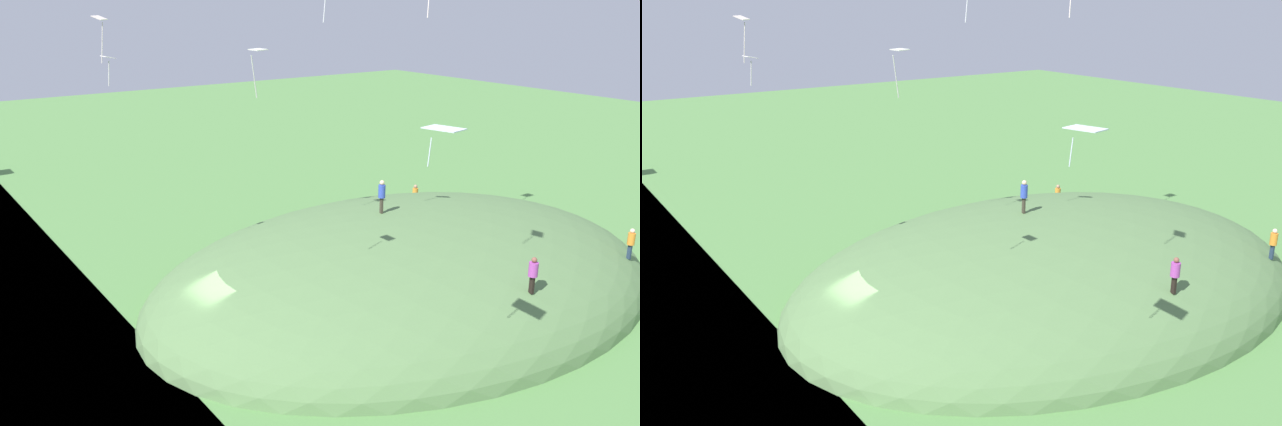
{
  "view_description": "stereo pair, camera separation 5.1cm",
  "coord_description": "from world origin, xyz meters",
  "views": [
    {
      "loc": [
        -11.82,
        -24.56,
        14.38
      ],
      "look_at": [
        3.65,
        -2.47,
        5.64
      ],
      "focal_mm": 37.85,
      "sensor_mm": 36.0,
      "label": 1
    },
    {
      "loc": [
        -11.77,
        -24.59,
        14.38
      ],
      "look_at": [
        3.65,
        -2.47,
        5.64
      ],
      "focal_mm": 37.85,
      "sensor_mm": 36.0,
      "label": 2
    }
  ],
  "objects": [
    {
      "name": "person_near_shore",
      "position": [
        19.35,
        -7.44,
        2.62
      ],
      "size": [
        0.41,
        0.41,
        1.63
      ],
      "rotation": [
        0.0,
        0.0,
        1.42
      ],
      "color": "#223149",
      "rests_on": "grass_hill"
    },
    {
      "name": "person_walking_path",
      "position": [
        9.83,
        0.82,
        4.73
      ],
      "size": [
        0.43,
        0.43,
        1.76
      ],
      "rotation": [
        0.0,
        0.0,
        4.52
      ],
      "color": "#393328",
      "rests_on": "grass_hill"
    },
    {
      "name": "ground_plane",
      "position": [
        0.0,
        0.0,
        0.0
      ],
      "size": [
        160.0,
        160.0,
        0.0
      ],
      "primitive_type": "plane",
      "color": "#508041"
    },
    {
      "name": "kite_8",
      "position": [
        2.14,
        -10.84,
        10.68
      ],
      "size": [
        1.01,
        1.25,
        1.16
      ],
      "color": "white"
    },
    {
      "name": "grass_hill",
      "position": [
        10.55,
        -0.69,
        0.0
      ],
      "size": [
        28.59,
        20.51,
        7.31
      ],
      "primitive_type": "ellipsoid",
      "color": "#537545",
      "rests_on": "ground_plane"
    },
    {
      "name": "kite_4",
      "position": [
        -2.49,
        5.01,
        13.26
      ],
      "size": [
        0.78,
        0.78,
        1.96
      ],
      "color": "silver"
    },
    {
      "name": "person_on_hilltop",
      "position": [
        10.35,
        -8.4,
        3.43
      ],
      "size": [
        0.47,
        0.47,
        1.63
      ],
      "rotation": [
        0.0,
        0.0,
        4.51
      ],
      "color": "black",
      "rests_on": "grass_hill"
    },
    {
      "name": "kite_0",
      "position": [
        -0.11,
        -4.11,
        12.44
      ],
      "size": [
        0.57,
        0.64,
        1.65
      ],
      "color": "silver"
    },
    {
      "name": "kite_2",
      "position": [
        -2.57,
        4.11,
        11.82
      ],
      "size": [
        0.48,
        0.67,
        1.26
      ],
      "color": "white"
    },
    {
      "name": "person_with_child",
      "position": [
        19.57,
        8.66,
        1.14
      ],
      "size": [
        0.45,
        0.45,
        1.8
      ],
      "rotation": [
        0.0,
        0.0,
        4.88
      ],
      "color": "#20284B",
      "rests_on": "ground_plane"
    }
  ]
}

